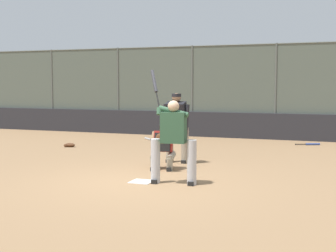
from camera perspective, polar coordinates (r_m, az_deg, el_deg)
ground_plane at (r=9.46m, az=-3.24°, el=-6.82°), size 160.00×160.00×0.00m
home_plate_marker at (r=9.46m, az=-3.24°, el=-6.78°), size 0.43×0.43×0.01m
backstop_fence at (r=17.28m, az=7.89°, el=4.51°), size 21.74×0.08×3.40m
padding_wall at (r=17.25m, az=7.77°, el=0.10°), size 21.22×0.18×0.93m
bleachers_beyond at (r=19.58m, az=13.19°, el=0.66°), size 15.16×2.50×1.48m
batter_at_plate at (r=9.14m, az=0.62°, el=-1.54°), size 1.10×0.61×2.25m
catcher_behind_plate at (r=10.73m, az=-0.63°, el=-2.33°), size 0.61×0.72×1.09m
umpire_home at (r=11.60m, az=1.05°, el=0.06°), size 0.71×0.43×1.74m
spare_bat_by_padding at (r=16.48m, az=-2.38°, el=-1.60°), size 0.67×0.68×0.07m
spare_bat_third_base_side at (r=14.14m, az=2.46°, el=-2.71°), size 0.08×0.87×0.07m
spare_bat_first_base_side at (r=15.75m, az=17.01°, el=-2.13°), size 0.76×0.37×0.07m
fielding_glove_on_dirt at (r=14.95m, az=-11.91°, el=-2.28°), size 0.34×0.26×0.12m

